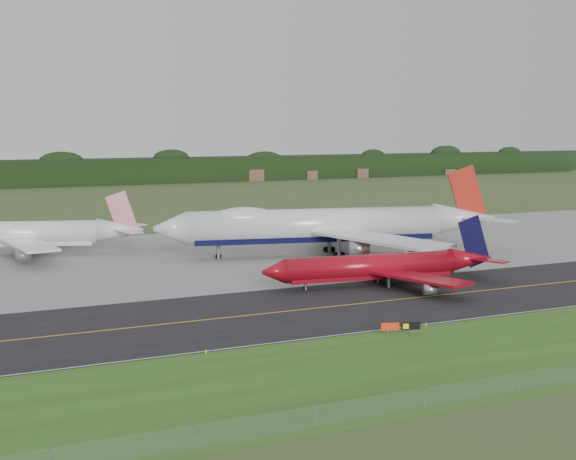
# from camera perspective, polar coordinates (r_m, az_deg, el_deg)

# --- Properties ---
(ground) EXTENTS (600.00, 600.00, 0.00)m
(ground) POSITION_cam_1_polar(r_m,az_deg,el_deg) (130.99, 4.33, -4.89)
(ground) COLOR #3C4F25
(ground) RESTS_ON ground
(grass_verge) EXTENTS (400.00, 30.00, 0.01)m
(grass_verge) POSITION_cam_1_polar(r_m,az_deg,el_deg) (102.71, 13.92, -8.55)
(grass_verge) COLOR #304D16
(grass_verge) RESTS_ON ground
(taxiway) EXTENTS (400.00, 32.00, 0.02)m
(taxiway) POSITION_cam_1_polar(r_m,az_deg,el_deg) (127.59, 5.21, -5.23)
(taxiway) COLOR black
(taxiway) RESTS_ON ground
(apron) EXTENTS (400.00, 78.00, 0.01)m
(apron) POSITION_cam_1_polar(r_m,az_deg,el_deg) (176.56, -3.69, -1.67)
(apron) COLOR gray
(apron) RESTS_ON ground
(taxiway_centreline) EXTENTS (400.00, 0.40, 0.00)m
(taxiway_centreline) POSITION_cam_1_polar(r_m,az_deg,el_deg) (127.58, 5.21, -5.22)
(taxiway_centreline) COLOR orange
(taxiway_centreline) RESTS_ON taxiway
(taxiway_edge_line) EXTENTS (400.00, 0.25, 0.00)m
(taxiway_edge_line) POSITION_cam_1_polar(r_m,az_deg,el_deg) (114.77, 9.08, -6.72)
(taxiway_edge_line) COLOR silver
(taxiway_edge_line) RESTS_ON taxiway
(perimeter_fence) EXTENTS (320.00, 0.10, 320.00)m
(perimeter_fence) POSITION_cam_1_polar(r_m,az_deg,el_deg) (93.05, 18.99, -9.72)
(perimeter_fence) COLOR slate
(perimeter_fence) RESTS_ON ground
(horizon_treeline) EXTENTS (700.00, 25.00, 12.00)m
(horizon_treeline) POSITION_cam_1_polar(r_m,az_deg,el_deg) (391.29, -15.47, 3.88)
(horizon_treeline) COLOR black
(horizon_treeline) RESTS_ON ground
(jet_ba_747) EXTENTS (75.99, 61.99, 19.22)m
(jet_ba_747) POSITION_cam_1_polar(r_m,az_deg,el_deg) (173.09, 2.78, 0.33)
(jet_ba_747) COLOR silver
(jet_ba_747) RESTS_ON ground
(jet_red_737) EXTENTS (43.82, 35.48, 11.83)m
(jet_red_737) POSITION_cam_1_polar(r_m,az_deg,el_deg) (142.03, 6.77, -2.61)
(jet_red_737) COLOR maroon
(jet_red_737) RESTS_ON ground
(jet_star_tail) EXTENTS (51.57, 42.05, 13.89)m
(jet_star_tail) POSITION_cam_1_polar(r_m,az_deg,el_deg) (181.89, -18.47, -0.30)
(jet_star_tail) COLOR silver
(jet_star_tail) RESTS_ON ground
(taxiway_sign) EXTENTS (5.19, 1.77, 1.79)m
(taxiway_sign) POSITION_cam_1_polar(r_m,az_deg,el_deg) (108.86, 8.01, -6.81)
(taxiway_sign) COLOR slate
(taxiway_sign) RESTS_ON ground
(edge_marker_left) EXTENTS (0.16, 0.16, 0.50)m
(edge_marker_left) POSITION_cam_1_polar(r_m,az_deg,el_deg) (100.32, -5.87, -8.61)
(edge_marker_left) COLOR yellow
(edge_marker_left) RESTS_ON ground
(edge_marker_center) EXTENTS (0.16, 0.16, 0.50)m
(edge_marker_center) POSITION_cam_1_polar(r_m,az_deg,el_deg) (114.47, 9.79, -6.66)
(edge_marker_center) COLOR yellow
(edge_marker_center) RESTS_ON ground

